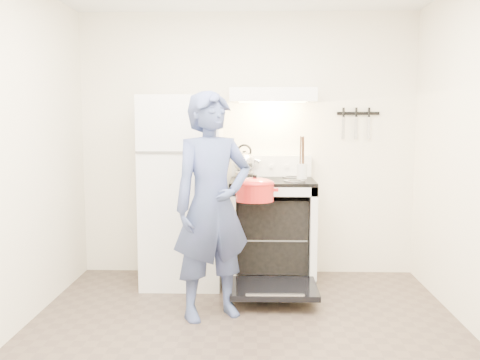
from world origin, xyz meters
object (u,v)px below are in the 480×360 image
person (212,206)px  dutch_oven (255,192)px  tea_kettle (244,161)px  refrigerator (183,191)px  stove_body (272,233)px

person → dutch_oven: (0.31, 0.37, 0.06)m
tea_kettle → person: person is taller
refrigerator → stove_body: size_ratio=1.85×
dutch_oven → tea_kettle: bearing=97.5°
refrigerator → stove_body: refrigerator is taller
tea_kettle → dutch_oven: (0.10, -0.75, -0.20)m
stove_body → tea_kettle: size_ratio=2.99×
stove_body → dutch_oven: bearing=-106.8°
refrigerator → tea_kettle: size_ratio=5.52×
stove_body → tea_kettle: (-0.26, 0.22, 0.64)m
refrigerator → person: size_ratio=1.00×
stove_body → person: bearing=-117.9°
person → dutch_oven: size_ratio=4.46×
tea_kettle → person: bearing=-101.0°
refrigerator → stove_body: bearing=1.8°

